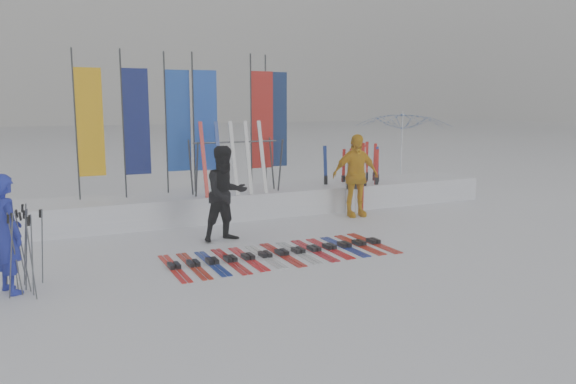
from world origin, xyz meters
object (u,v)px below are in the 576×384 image
person_yellow (355,175)px  ski_row (281,253)px  person_blue (7,234)px  tent_canopy (402,152)px  person_black (226,194)px  ski_rack (236,159)px

person_yellow → ski_row: bearing=-133.9°
person_blue → tent_canopy: 11.26m
person_blue → ski_row: person_blue is taller
tent_canopy → person_black: bearing=-154.4°
person_yellow → ski_rack: (-2.64, 0.91, 0.41)m
ski_rack → tent_canopy: bearing=12.5°
tent_canopy → ski_row: bearing=-142.7°
tent_canopy → ski_row: tent_canopy is taller
person_black → tent_canopy: tent_canopy is taller
person_blue → ski_rack: size_ratio=0.84×
person_blue → ski_rack: 5.82m
person_blue → tent_canopy: bearing=-89.8°
person_blue → person_yellow: bearing=-95.3°
person_black → ski_rack: person_black is taller
person_blue → tent_canopy: (10.24, 4.67, 0.38)m
person_yellow → ski_rack: 2.82m
person_black → ski_row: bearing=-77.4°
ski_row → ski_rack: bearing=83.6°
person_blue → ski_row: bearing=-112.4°
tent_canopy → ski_rack: (-5.57, -1.23, 0.15)m
person_blue → person_yellow: (7.31, 2.52, 0.12)m
person_yellow → tent_canopy: tent_canopy is taller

